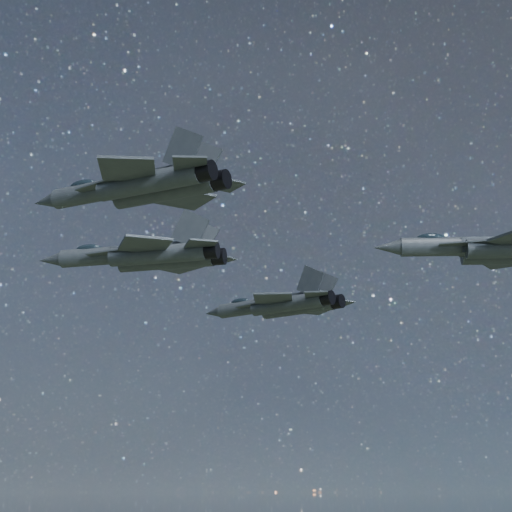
% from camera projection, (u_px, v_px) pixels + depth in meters
% --- Properties ---
extents(jet_lead, '(19.68, 13.94, 5.00)m').
position_uv_depth(jet_lead, '(147.00, 255.00, 81.49)').
color(jet_lead, '#31393E').
extents(jet_left, '(17.96, 12.07, 4.53)m').
position_uv_depth(jet_left, '(282.00, 305.00, 90.74)').
color(jet_left, '#31393E').
extents(jet_right, '(16.71, 11.55, 4.19)m').
position_uv_depth(jet_right, '(142.00, 186.00, 58.91)').
color(jet_right, '#31393E').
extents(jet_slot, '(17.35, 11.78, 4.36)m').
position_uv_depth(jet_slot, '(499.00, 249.00, 67.94)').
color(jet_slot, '#31393E').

